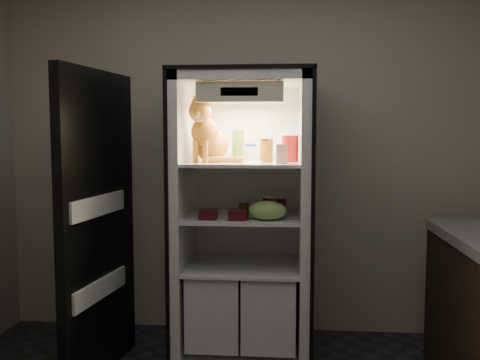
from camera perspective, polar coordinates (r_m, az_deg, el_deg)
The scene contains 16 objects.
room_shell at distance 2.15m, azimuth -2.42°, elevation 8.77°, with size 3.60×3.60×3.60m.
refrigerator at distance 3.59m, azimuth 0.41°, elevation -5.96°, with size 0.90×0.72×1.88m.
fridge_door at distance 3.34m, azimuth -14.89°, elevation -4.84°, with size 0.18×0.87×1.85m.
tabby_cat at distance 3.48m, azimuth -3.41°, elevation 4.59°, with size 0.36×0.42×0.43m.
parmesan_shaker at distance 3.52m, azimuth -0.20°, elevation 3.67°, with size 0.08×0.08×0.21m.
mayo_tub at distance 3.65m, azimuth 1.14°, elevation 2.99°, with size 0.08×0.08×0.11m.
salsa_jar at distance 3.46m, azimuth 2.84°, elevation 3.19°, with size 0.09×0.09×0.15m.
pepper_jar at distance 3.51m, azimuth 5.37°, elevation 3.48°, with size 0.11×0.11×0.19m.
cream_carton at distance 3.31m, azimuth 4.49°, elevation 2.81°, with size 0.07×0.07×0.12m, color silver.
soda_can_a at distance 3.54m, azimuth 2.96°, elevation -2.75°, with size 0.06×0.06×0.12m.
soda_can_b at distance 3.51m, azimuth 4.43°, elevation -2.83°, with size 0.06×0.06×0.11m.
soda_can_c at distance 3.41m, azimuth 3.31°, elevation -2.93°, with size 0.07×0.07×0.13m.
condiment_jar at distance 3.54m, azimuth 0.41°, elevation -2.95°, with size 0.07×0.07×0.09m.
grape_bag at distance 3.32m, azimuth 2.95°, elevation -3.26°, with size 0.24×0.17×0.12m, color #88AB50.
berry_box_left at distance 3.35m, azimuth -3.42°, elevation -3.73°, with size 0.11×0.11×0.05m, color #520D15.
berry_box_right at distance 3.32m, azimuth -0.20°, elevation -3.77°, with size 0.11×0.11×0.06m, color #520D15.
Camera 1 is at (0.27, -2.13, 1.48)m, focal length 40.00 mm.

